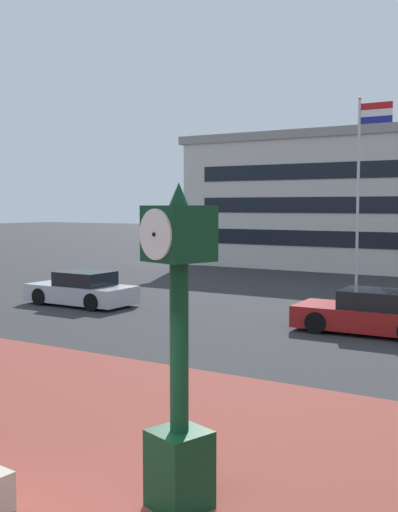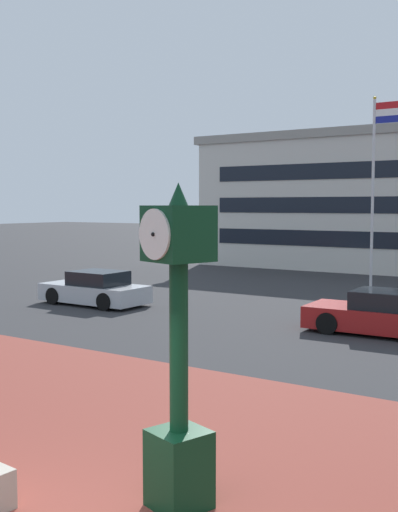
{
  "view_description": "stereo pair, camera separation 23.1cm",
  "coord_description": "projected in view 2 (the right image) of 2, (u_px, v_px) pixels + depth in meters",
  "views": [
    {
      "loc": [
        4.61,
        -4.54,
        3.73
      ],
      "look_at": [
        0.64,
        1.99,
        3.12
      ],
      "focal_mm": 43.9,
      "sensor_mm": 36.0,
      "label": 1
    },
    {
      "loc": [
        4.81,
        -4.42,
        3.73
      ],
      "look_at": [
        0.64,
        1.99,
        3.12
      ],
      "focal_mm": 43.9,
      "sensor_mm": 36.0,
      "label": 2
    }
  ],
  "objects": [
    {
      "name": "car_street_far",
      "position": [
        95.0,
        290.0,
        23.64
      ],
      "size": [
        4.19,
        1.96,
        1.28
      ],
      "rotation": [
        0.0,
        0.0,
        1.56
      ],
      "color": "#B7BABF",
      "rests_on": "ground"
    },
    {
      "name": "flagpole_primary",
      "position": [
        376.0,
        181.0,
        25.89
      ],
      "size": [
        1.42,
        0.14,
        8.23
      ],
      "color": "silver",
      "rests_on": "ground"
    },
    {
      "name": "street_clock",
      "position": [
        179.0,
        361.0,
        7.62
      ],
      "size": [
        0.85,
        0.88,
        4.01
      ],
      "rotation": [
        0.0,
        0.0,
        -0.32
      ],
      "color": "#0C381E",
      "rests_on": "ground"
    },
    {
      "name": "car_street_near",
      "position": [
        383.0,
        315.0,
        18.17
      ],
      "size": [
        4.32,
        2.02,
        1.28
      ],
      "rotation": [
        0.0,
        0.0,
        1.6
      ],
      "color": "maroon",
      "rests_on": "ground"
    },
    {
      "name": "plaza_brick_paving",
      "position": [
        145.0,
        497.0,
        8.03
      ],
      "size": [
        44.0,
        11.42,
        0.01
      ],
      "primitive_type": "cube",
      "color": "brown",
      "rests_on": "ground"
    }
  ]
}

